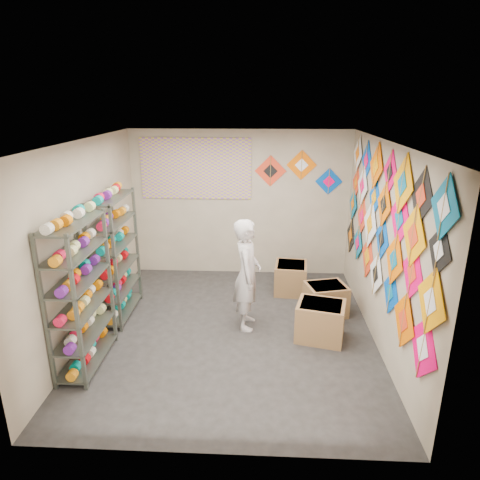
# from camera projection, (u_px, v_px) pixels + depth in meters

# --- Properties ---
(ground) EXTENTS (4.50, 4.50, 0.00)m
(ground) POSITION_uv_depth(u_px,v_px,m) (232.00, 331.00, 6.20)
(ground) COLOR black
(room_walls) EXTENTS (4.50, 4.50, 4.50)m
(room_walls) POSITION_uv_depth(u_px,v_px,m) (231.00, 222.00, 5.68)
(room_walls) COLOR tan
(room_walls) RESTS_ON ground
(shelf_rack_front) EXTENTS (0.40, 1.10, 1.90)m
(shelf_rack_front) POSITION_uv_depth(u_px,v_px,m) (80.00, 295.00, 5.18)
(shelf_rack_front) COLOR #4C5147
(shelf_rack_front) RESTS_ON ground
(shelf_rack_back) EXTENTS (0.40, 1.10, 1.90)m
(shelf_rack_back) POSITION_uv_depth(u_px,v_px,m) (115.00, 257.00, 6.41)
(shelf_rack_back) COLOR #4C5147
(shelf_rack_back) RESTS_ON ground
(string_spools) EXTENTS (0.12, 2.36, 0.12)m
(string_spools) POSITION_uv_depth(u_px,v_px,m) (99.00, 267.00, 5.76)
(string_spools) COLOR #EB153E
(string_spools) RESTS_ON ground
(kite_wall_display) EXTENTS (0.06, 4.31, 2.09)m
(kite_wall_display) POSITION_uv_depth(u_px,v_px,m) (384.00, 226.00, 5.51)
(kite_wall_display) COLOR #F7005D
(kite_wall_display) RESTS_ON room_walls
(back_wall_kites) EXTENTS (1.58, 0.02, 0.80)m
(back_wall_kites) POSITION_uv_depth(u_px,v_px,m) (297.00, 172.00, 7.65)
(back_wall_kites) COLOR red
(back_wall_kites) RESTS_ON room_walls
(poster) EXTENTS (2.00, 0.01, 1.10)m
(poster) POSITION_uv_depth(u_px,v_px,m) (196.00, 169.00, 7.71)
(poster) COLOR #8A52B2
(poster) RESTS_ON room_walls
(shopkeeper) EXTENTS (0.61, 0.41, 1.64)m
(shopkeeper) POSITION_uv_depth(u_px,v_px,m) (247.00, 275.00, 6.10)
(shopkeeper) COLOR beige
(shopkeeper) RESTS_ON ground
(carton_a) EXTENTS (0.75, 0.67, 0.53)m
(carton_a) POSITION_uv_depth(u_px,v_px,m) (320.00, 321.00, 5.95)
(carton_a) COLOR olive
(carton_a) RESTS_ON ground
(carton_b) EXTENTS (0.70, 0.62, 0.49)m
(carton_b) POSITION_uv_depth(u_px,v_px,m) (326.00, 299.00, 6.63)
(carton_b) COLOR olive
(carton_b) RESTS_ON ground
(carton_c) EXTENTS (0.59, 0.64, 0.51)m
(carton_c) POSITION_uv_depth(u_px,v_px,m) (291.00, 278.00, 7.39)
(carton_c) COLOR olive
(carton_c) RESTS_ON ground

